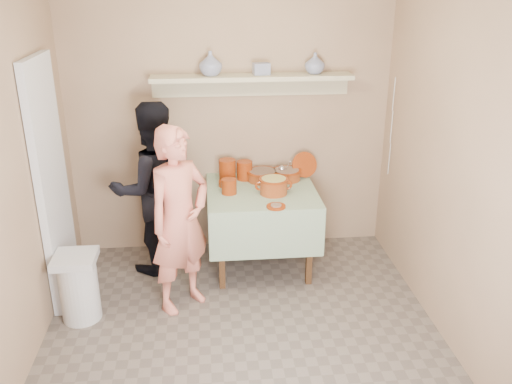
{
  "coord_description": "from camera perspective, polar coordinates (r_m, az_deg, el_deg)",
  "views": [
    {
      "loc": [
        -0.23,
        -3.2,
        2.54
      ],
      "look_at": [
        0.15,
        0.75,
        0.95
      ],
      "focal_mm": 38.0,
      "sensor_mm": 36.0,
      "label": 1
    }
  ],
  "objects": [
    {
      "name": "tile_panel",
      "position": [
        4.59,
        -20.67,
        0.78
      ],
      "size": [
        0.06,
        0.7,
        2.0
      ],
      "primitive_type": "cube",
      "color": "silver",
      "rests_on": "ground"
    },
    {
      "name": "propped_lid",
      "position": [
        5.13,
        5.13,
        2.88
      ],
      "size": [
        0.26,
        0.15,
        0.23
      ],
      "primitive_type": "cylinder",
      "rotation": [
        1.19,
        0.0,
        0.2
      ],
      "color": "#742003",
      "rests_on": "serving_table"
    },
    {
      "name": "trash_bin",
      "position": [
        4.5,
        -18.15,
        -9.46
      ],
      "size": [
        0.32,
        0.32,
        0.56
      ],
      "color": "silver",
      "rests_on": "ground"
    },
    {
      "name": "person_helper",
      "position": [
        4.88,
        -10.77,
        0.32
      ],
      "size": [
        0.92,
        0.83,
        1.57
      ],
      "primitive_type": "imported",
      "rotation": [
        0.0,
        0.0,
        -2.78
      ],
      "color": "black",
      "rests_on": "ground"
    },
    {
      "name": "person_cook",
      "position": [
        4.27,
        -8.02,
        -2.98
      ],
      "size": [
        0.66,
        0.64,
        1.52
      ],
      "primitive_type": "imported",
      "rotation": [
        0.0,
        0.0,
        0.7
      ],
      "color": "#D8715D",
      "rests_on": "ground"
    },
    {
      "name": "cazuela_meat_a",
      "position": [
        5.03,
        0.69,
        1.84
      ],
      "size": [
        0.3,
        0.3,
        0.1
      ],
      "color": "maroon",
      "rests_on": "serving_table"
    },
    {
      "name": "plate_stack_a",
      "position": [
        5.02,
        -3.04,
        2.29
      ],
      "size": [
        0.16,
        0.16,
        0.21
      ],
      "primitive_type": "cylinder",
      "color": "#742003",
      "rests_on": "serving_table"
    },
    {
      "name": "bowl_stack",
      "position": [
        4.74,
        -2.86,
        0.6
      ],
      "size": [
        0.13,
        0.13,
        0.13
      ],
      "primitive_type": "cylinder",
      "color": "#742003",
      "rests_on": "serving_table"
    },
    {
      "name": "ground",
      "position": [
        4.09,
        -1.13,
        -16.53
      ],
      "size": [
        3.5,
        3.5,
        0.0
      ],
      "primitive_type": "plane",
      "color": "#64574E",
      "rests_on": "ground"
    },
    {
      "name": "electrical_cord",
      "position": [
        5.15,
        14.08,
        6.65
      ],
      "size": [
        0.01,
        0.05,
        0.9
      ],
      "color": "silver",
      "rests_on": "wall_shelf"
    },
    {
      "name": "ladle",
      "position": [
        5.04,
        2.78,
        2.46
      ],
      "size": [
        0.08,
        0.26,
        0.19
      ],
      "color": "silver",
      "rests_on": "cazuela_meat_b"
    },
    {
      "name": "plate_stack_b",
      "position": [
        5.06,
        -1.21,
        2.3
      ],
      "size": [
        0.15,
        0.15,
        0.18
      ],
      "primitive_type": "cylinder",
      "color": "#742003",
      "rests_on": "serving_table"
    },
    {
      "name": "vase_right",
      "position": [
        4.99,
        6.21,
        13.33
      ],
      "size": [
        0.22,
        0.22,
        0.19
      ],
      "primitive_type": "imported",
      "rotation": [
        0.0,
        0.0,
        0.31
      ],
      "color": "navy",
      "rests_on": "wall_shelf"
    },
    {
      "name": "wall_shelf",
      "position": [
        4.95,
        -0.44,
        11.74
      ],
      "size": [
        1.8,
        0.25,
        0.21
      ],
      "color": "#BFB48E",
      "rests_on": "room_shell"
    },
    {
      "name": "empty_bowl",
      "position": [
        4.92,
        -3.05,
        0.9
      ],
      "size": [
        0.16,
        0.16,
        0.05
      ],
      "primitive_type": "cylinder",
      "color": "#742003",
      "rests_on": "serving_table"
    },
    {
      "name": "cazuela_rice",
      "position": [
        4.72,
        1.87,
        0.78
      ],
      "size": [
        0.33,
        0.25,
        0.14
      ],
      "color": "maroon",
      "rests_on": "serving_table"
    },
    {
      "name": "cazuela_meat_b",
      "position": [
        5.07,
        3.24,
        1.94
      ],
      "size": [
        0.28,
        0.28,
        0.1
      ],
      "color": "maroon",
      "rests_on": "serving_table"
    },
    {
      "name": "room_shell",
      "position": [
        3.34,
        -1.33,
        5.67
      ],
      "size": [
        3.04,
        3.54,
        2.62
      ],
      "color": "tan",
      "rests_on": "ground"
    },
    {
      "name": "serving_table",
      "position": [
        4.89,
        0.57,
        -1.01
      ],
      "size": [
        0.97,
        0.97,
        0.76
      ],
      "color": "#4C2D16",
      "rests_on": "ground"
    },
    {
      "name": "front_plate",
      "position": [
        4.47,
        2.13,
        -1.51
      ],
      "size": [
        0.16,
        0.16,
        0.03
      ],
      "color": "#742003",
      "rests_on": "serving_table"
    },
    {
      "name": "ceramic_box",
      "position": [
        4.92,
        0.55,
        12.84
      ],
      "size": [
        0.16,
        0.12,
        0.1
      ],
      "primitive_type": "cube",
      "rotation": [
        0.0,
        0.0,
        0.15
      ],
      "color": "navy",
      "rests_on": "wall_shelf"
    },
    {
      "name": "vase_left",
      "position": [
        4.88,
        -4.81,
        13.34
      ],
      "size": [
        0.25,
        0.25,
        0.21
      ],
      "primitive_type": "imported",
      "rotation": [
        0.0,
        0.0,
        0.25
      ],
      "color": "navy",
      "rests_on": "wall_shelf"
    }
  ]
}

